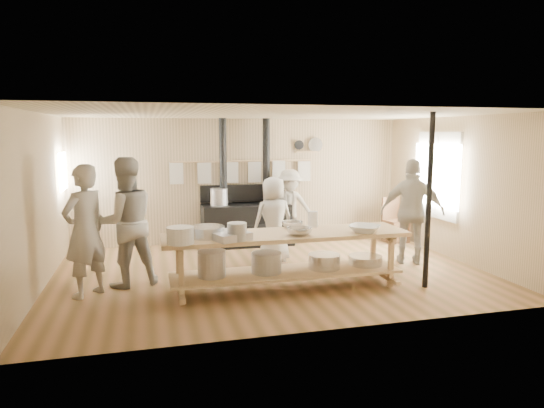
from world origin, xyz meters
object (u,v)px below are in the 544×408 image
object	(u,v)px
cook_center	(273,220)
chair	(395,229)
cook_right	(412,212)
roasting_pan	(232,237)
stove	(245,220)
prep_table	(285,255)
cook_by_window	(290,207)
cook_far_left	(85,231)
cook_left	(125,222)

from	to	relation	value
cook_center	chair	world-z (taller)	cook_center
cook_right	roasting_pan	world-z (taller)	cook_right
stove	cook_center	size ratio (longest dim) A/B	1.69
prep_table	cook_center	distance (m)	1.57
stove	roasting_pan	world-z (taller)	stove
chair	cook_center	bearing A→B (deg)	-171.35
cook_center	cook_by_window	distance (m)	1.48
prep_table	cook_far_left	size ratio (longest dim) A/B	1.92
stove	chair	distance (m)	3.21
prep_table	cook_by_window	xyz separation A→B (m)	(0.91, 2.85, 0.26)
prep_table	roasting_pan	bearing A→B (deg)	-160.05
cook_center	cook_by_window	world-z (taller)	cook_by_window
stove	cook_center	distance (m)	1.52
chair	roasting_pan	world-z (taller)	roasting_pan
stove	cook_far_left	world-z (taller)	stove
cook_far_left	cook_center	xyz separation A→B (m)	(3.03, 1.13, -0.17)
cook_right	cook_by_window	xyz separation A→B (m)	(-1.65, 2.02, -0.15)
cook_right	roasting_pan	xyz separation A→B (m)	(-3.40, -1.13, -0.03)
cook_left	roasting_pan	xyz separation A→B (m)	(1.44, -1.07, -0.07)
cook_left	cook_by_window	size ratio (longest dim) A/B	1.25
cook_far_left	roasting_pan	distance (m)	2.10
cook_left	cook_right	xyz separation A→B (m)	(4.84, 0.07, -0.05)
cook_center	cook_far_left	bearing A→B (deg)	11.05
prep_table	cook_by_window	size ratio (longest dim) A/B	2.31
prep_table	chair	xyz separation A→B (m)	(3.16, 2.49, -0.24)
roasting_pan	cook_right	bearing A→B (deg)	18.44
cook_center	chair	distance (m)	3.13
stove	cook_left	size ratio (longest dim) A/B	1.33
prep_table	cook_left	world-z (taller)	cook_left
cook_center	cook_by_window	size ratio (longest dim) A/B	0.99
cook_center	roasting_pan	size ratio (longest dim) A/B	3.29
cook_left	cook_by_window	distance (m)	3.82
cook_left	roasting_pan	bearing A→B (deg)	126.04
cook_far_left	stove	bearing A→B (deg)	177.93
chair	cook_by_window	bearing A→B (deg)	161.61
cook_left	chair	xyz separation A→B (m)	(5.43, 1.73, -0.70)
cook_center	chair	size ratio (longest dim) A/B	1.64
stove	chair	world-z (taller)	stove
cook_far_left	cook_left	world-z (taller)	cook_left
cook_right	chair	distance (m)	1.88
prep_table	stove	bearing A→B (deg)	89.96
stove	cook_left	world-z (taller)	stove
prep_table	cook_center	xyz separation A→B (m)	(0.22, 1.54, 0.25)
cook_left	cook_center	bearing A→B (deg)	179.91
cook_by_window	chair	xyz separation A→B (m)	(2.25, -0.36, -0.50)
prep_table	cook_by_window	world-z (taller)	cook_by_window
cook_by_window	chair	bearing A→B (deg)	1.06
prep_table	cook_by_window	distance (m)	3.00
cook_far_left	prep_table	bearing A→B (deg)	126.86
cook_by_window	cook_left	bearing A→B (deg)	-136.63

